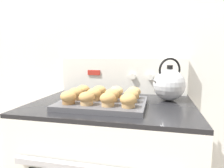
{
  "coord_description": "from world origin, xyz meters",
  "views": [
    {
      "loc": [
        0.22,
        -0.64,
        1.16
      ],
      "look_at": [
        0.01,
        0.27,
        1.02
      ],
      "focal_mm": 32.0,
      "sensor_mm": 36.0,
      "label": 1
    }
  ],
  "objects_px": {
    "muffin_r0_c1": "(87,98)",
    "muffin_r2_c3": "(134,93)",
    "muffin_pan": "(103,103)",
    "muffin_r2_c1": "(99,91)",
    "muffin_r0_c2": "(108,99)",
    "muffin_r0_c3": "(128,101)",
    "muffin_r2_c2": "(116,92)",
    "muffin_r1_c3": "(131,96)",
    "muffin_r0_c0": "(68,98)",
    "muffin_r1_c1": "(94,95)",
    "muffin_r2_c0": "(83,91)",
    "muffin_r1_c0": "(76,94)",
    "tea_kettle": "(169,84)",
    "muffin_r1_c2": "(112,95)"
  },
  "relations": [
    {
      "from": "muffin_r1_c1",
      "to": "tea_kettle",
      "type": "xyz_separation_m",
      "value": [
        0.35,
        0.18,
        0.04
      ]
    },
    {
      "from": "muffin_r0_c0",
      "to": "muffin_r0_c2",
      "type": "bearing_deg",
      "value": 0.55
    },
    {
      "from": "muffin_r1_c3",
      "to": "muffin_r2_c2",
      "type": "distance_m",
      "value": 0.12
    },
    {
      "from": "muffin_pan",
      "to": "muffin_r1_c2",
      "type": "height_order",
      "value": "muffin_r1_c2"
    },
    {
      "from": "muffin_r1_c1",
      "to": "muffin_r2_c1",
      "type": "relative_size",
      "value": 1.0
    },
    {
      "from": "muffin_r0_c1",
      "to": "muffin_r2_c0",
      "type": "relative_size",
      "value": 1.0
    },
    {
      "from": "muffin_r0_c3",
      "to": "muffin_r1_c3",
      "type": "bearing_deg",
      "value": 89.73
    },
    {
      "from": "tea_kettle",
      "to": "muffin_r0_c0",
      "type": "bearing_deg",
      "value": -148.6
    },
    {
      "from": "muffin_r1_c3",
      "to": "muffin_r1_c1",
      "type": "bearing_deg",
      "value": -179.34
    },
    {
      "from": "muffin_pan",
      "to": "muffin_r1_c2",
      "type": "relative_size",
      "value": 5.73
    },
    {
      "from": "muffin_r2_c0",
      "to": "muffin_r0_c1",
      "type": "bearing_deg",
      "value": -64.4
    },
    {
      "from": "muffin_r2_c0",
      "to": "muffin_r2_c3",
      "type": "distance_m",
      "value": 0.27
    },
    {
      "from": "muffin_pan",
      "to": "muffin_r2_c0",
      "type": "xyz_separation_m",
      "value": [
        -0.13,
        0.09,
        0.04
      ]
    },
    {
      "from": "muffin_r2_c3",
      "to": "muffin_r0_c2",
      "type": "bearing_deg",
      "value": -116.78
    },
    {
      "from": "muffin_r0_c0",
      "to": "muffin_r2_c1",
      "type": "xyz_separation_m",
      "value": [
        0.09,
        0.18,
        0.0
      ]
    },
    {
      "from": "muffin_r0_c1",
      "to": "muffin_r2_c3",
      "type": "relative_size",
      "value": 1.0
    },
    {
      "from": "muffin_pan",
      "to": "muffin_r2_c1",
      "type": "xyz_separation_m",
      "value": [
        -0.04,
        0.09,
        0.04
      ]
    },
    {
      "from": "muffin_r1_c1",
      "to": "muffin_r1_c2",
      "type": "relative_size",
      "value": 1.0
    },
    {
      "from": "muffin_r0_c3",
      "to": "muffin_r1_c1",
      "type": "bearing_deg",
      "value": 153.44
    },
    {
      "from": "muffin_r2_c1",
      "to": "muffin_r2_c2",
      "type": "xyz_separation_m",
      "value": [
        0.09,
        0.0,
        0.0
      ]
    },
    {
      "from": "muffin_r1_c1",
      "to": "muffin_r2_c1",
      "type": "bearing_deg",
      "value": 89.15
    },
    {
      "from": "muffin_r1_c0",
      "to": "muffin_r1_c3",
      "type": "distance_m",
      "value": 0.27
    },
    {
      "from": "muffin_r0_c2",
      "to": "muffin_r0_c3",
      "type": "height_order",
      "value": "same"
    },
    {
      "from": "muffin_pan",
      "to": "muffin_r0_c1",
      "type": "xyz_separation_m",
      "value": [
        -0.05,
        -0.09,
        0.04
      ]
    },
    {
      "from": "muffin_r2_c2",
      "to": "tea_kettle",
      "type": "relative_size",
      "value": 0.31
    },
    {
      "from": "muffin_r0_c2",
      "to": "muffin_r2_c2",
      "type": "height_order",
      "value": "same"
    },
    {
      "from": "muffin_r0_c2",
      "to": "muffin_r1_c3",
      "type": "height_order",
      "value": "same"
    },
    {
      "from": "muffin_r1_c3",
      "to": "tea_kettle",
      "type": "bearing_deg",
      "value": 45.65
    },
    {
      "from": "tea_kettle",
      "to": "muffin_r0_c3",
      "type": "bearing_deg",
      "value": -122.92
    },
    {
      "from": "muffin_r0_c0",
      "to": "muffin_r1_c0",
      "type": "relative_size",
      "value": 1.0
    },
    {
      "from": "muffin_r0_c2",
      "to": "tea_kettle",
      "type": "bearing_deg",
      "value": 45.74
    },
    {
      "from": "muffin_r0_c2",
      "to": "muffin_r1_c2",
      "type": "bearing_deg",
      "value": 92.34
    },
    {
      "from": "muffin_pan",
      "to": "muffin_r0_c0",
      "type": "xyz_separation_m",
      "value": [
        -0.13,
        -0.09,
        0.04
      ]
    },
    {
      "from": "muffin_r1_c2",
      "to": "muffin_r1_c0",
      "type": "bearing_deg",
      "value": -178.77
    },
    {
      "from": "muffin_pan",
      "to": "muffin_r0_c2",
      "type": "xyz_separation_m",
      "value": [
        0.05,
        -0.09,
        0.04
      ]
    },
    {
      "from": "muffin_r0_c1",
      "to": "muffin_r2_c3",
      "type": "bearing_deg",
      "value": 43.77
    },
    {
      "from": "tea_kettle",
      "to": "muffin_r0_c1",
      "type": "bearing_deg",
      "value": -143.01
    },
    {
      "from": "muffin_pan",
      "to": "muffin_r0_c2",
      "type": "relative_size",
      "value": 5.73
    },
    {
      "from": "muffin_r2_c0",
      "to": "muffin_r1_c0",
      "type": "bearing_deg",
      "value": -92.54
    },
    {
      "from": "muffin_pan",
      "to": "muffin_r2_c2",
      "type": "relative_size",
      "value": 5.73
    },
    {
      "from": "muffin_r1_c0",
      "to": "muffin_r1_c3",
      "type": "bearing_deg",
      "value": 0.96
    },
    {
      "from": "muffin_r2_c3",
      "to": "muffin_r1_c2",
      "type": "bearing_deg",
      "value": -136.95
    },
    {
      "from": "muffin_r0_c2",
      "to": "muffin_r0_c3",
      "type": "relative_size",
      "value": 1.0
    },
    {
      "from": "muffin_pan",
      "to": "muffin_r1_c2",
      "type": "distance_m",
      "value": 0.06
    },
    {
      "from": "muffin_r0_c0",
      "to": "muffin_r0_c3",
      "type": "xyz_separation_m",
      "value": [
        0.27,
        0.0,
        0.0
      ]
    },
    {
      "from": "muffin_r0_c0",
      "to": "muffin_pan",
      "type": "bearing_deg",
      "value": 33.71
    },
    {
      "from": "muffin_r1_c2",
      "to": "muffin_r2_c2",
      "type": "height_order",
      "value": "same"
    },
    {
      "from": "muffin_r0_c3",
      "to": "muffin_r2_c3",
      "type": "distance_m",
      "value": 0.18
    },
    {
      "from": "muffin_r0_c3",
      "to": "muffin_r2_c2",
      "type": "bearing_deg",
      "value": 116.04
    },
    {
      "from": "muffin_r2_c2",
      "to": "tea_kettle",
      "type": "xyz_separation_m",
      "value": [
        0.26,
        0.09,
        0.04
      ]
    }
  ]
}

